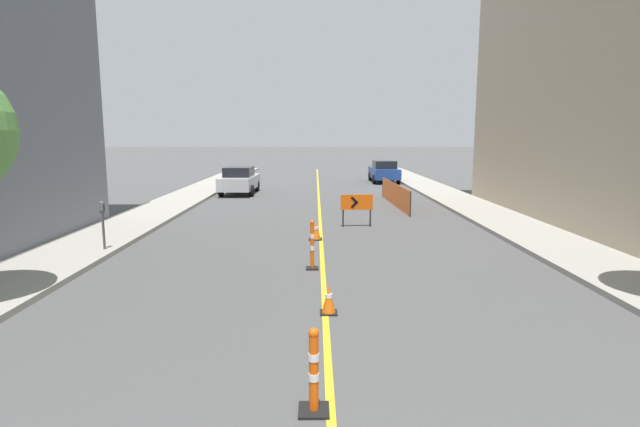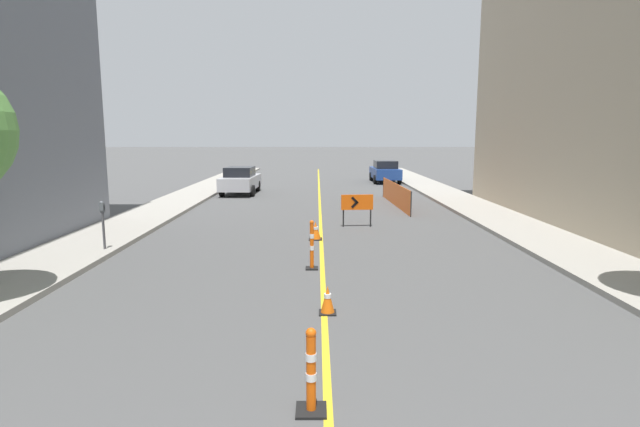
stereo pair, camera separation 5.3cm
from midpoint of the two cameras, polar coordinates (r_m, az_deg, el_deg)
lane_stripe at (r=25.24m, az=-0.17°, el=1.20°), size 0.12×51.28×0.01m
sidewalk_left at (r=26.19m, az=-16.12°, el=1.28°), size 2.53×51.28×0.14m
sidewalk_right at (r=26.28m, az=15.72°, el=1.32°), size 2.53×51.28×0.14m
traffic_cone_second at (r=9.70m, az=0.84°, el=-9.84°), size 0.33×0.33×0.55m
traffic_cone_third at (r=16.37m, az=-0.62°, el=-1.98°), size 0.44×0.44×0.60m
delineator_post_front at (r=6.43m, az=-0.96°, el=-18.13°), size 0.38×0.38×1.09m
delineator_post_rear at (r=12.74m, az=-1.01°, el=-3.95°), size 0.32×0.32×1.27m
arrow_barricade_primary at (r=18.64m, az=4.15°, el=1.14°), size 1.20×0.16×1.21m
safety_mesh_fence at (r=24.63m, az=8.47°, el=2.18°), size 0.27×7.09×1.08m
parked_car_curb_near at (r=29.54m, az=-9.24°, el=3.77°), size 1.97×4.37×1.59m
parked_car_curb_mid at (r=36.77m, az=7.29°, el=4.80°), size 1.94×4.32×1.59m
parking_meter_near_curb at (r=15.54m, az=-23.74°, el=-0.21°), size 0.12×0.11×1.40m
parking_meter_far_curb at (r=15.59m, az=-23.65°, el=-0.33°), size 0.12×0.11×1.34m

